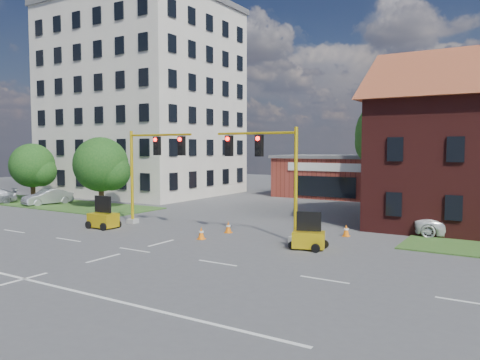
% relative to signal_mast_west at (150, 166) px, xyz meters
% --- Properties ---
extents(ground, '(120.00, 120.00, 0.00)m').
position_rel_signal_mast_west_xyz_m(ground, '(4.36, -6.00, -3.92)').
color(ground, '#47474A').
rests_on(ground, ground).
extents(grass_verge_nw, '(22.00, 6.00, 0.08)m').
position_rel_signal_mast_west_xyz_m(grass_verge_nw, '(-15.64, 4.00, -3.88)').
color(grass_verge_nw, '#305A22').
rests_on(grass_verge_nw, ground).
extents(lane_markings, '(60.00, 36.00, 0.01)m').
position_rel_signal_mast_west_xyz_m(lane_markings, '(4.36, -9.00, -3.91)').
color(lane_markings, silver).
rests_on(lane_markings, ground).
extents(office_block, '(18.40, 15.40, 20.60)m').
position_rel_signal_mast_west_xyz_m(office_block, '(-15.64, 15.91, 6.39)').
color(office_block, beige).
rests_on(office_block, ground).
extents(brick_shop, '(12.40, 8.40, 4.30)m').
position_rel_signal_mast_west_xyz_m(brick_shop, '(4.36, 23.99, -1.76)').
color(brick_shop, maroon).
rests_on(brick_shop, ground).
extents(tree_large, '(8.08, 7.69, 10.12)m').
position_rel_signal_mast_west_xyz_m(tree_large, '(11.25, 21.08, 2.09)').
color(tree_large, '#392014').
rests_on(tree_large, ground).
extents(tree_nw_front, '(4.80, 4.57, 5.97)m').
position_rel_signal_mast_west_xyz_m(tree_nw_front, '(-9.41, 4.58, -0.40)').
color(tree_nw_front, '#392014').
rests_on(tree_nw_front, ground).
extents(tree_nw_rear, '(4.42, 4.21, 5.48)m').
position_rel_signal_mast_west_xyz_m(tree_nw_rear, '(-19.43, 5.08, -0.69)').
color(tree_nw_rear, '#392014').
rests_on(tree_nw_rear, ground).
extents(signal_mast_west, '(5.30, 0.60, 6.20)m').
position_rel_signal_mast_west_xyz_m(signal_mast_west, '(0.00, 0.00, 0.00)').
color(signal_mast_west, gray).
rests_on(signal_mast_west, ground).
extents(signal_mast_east, '(5.30, 0.60, 6.20)m').
position_rel_signal_mast_west_xyz_m(signal_mast_east, '(8.71, 0.00, 0.00)').
color(signal_mast_east, gray).
rests_on(signal_mast_east, ground).
extents(trailer_west, '(1.75, 1.18, 1.96)m').
position_rel_signal_mast_west_xyz_m(trailer_west, '(-1.84, -2.38, -3.31)').
color(trailer_west, yellow).
rests_on(trailer_west, ground).
extents(trailer_east, '(1.84, 1.51, 1.81)m').
position_rel_signal_mast_west_xyz_m(trailer_east, '(11.66, -1.26, -3.36)').
color(trailer_east, yellow).
rests_on(trailer_east, ground).
extents(cone_a, '(0.40, 0.40, 0.70)m').
position_rel_signal_mast_west_xyz_m(cone_a, '(-2.61, -0.52, -3.58)').
color(cone_a, orange).
rests_on(cone_a, ground).
extents(cone_b, '(0.40, 0.40, 0.70)m').
position_rel_signal_mast_west_xyz_m(cone_b, '(5.78, 0.41, -3.58)').
color(cone_b, orange).
rests_on(cone_b, ground).
extents(cone_c, '(0.40, 0.40, 0.70)m').
position_rel_signal_mast_west_xyz_m(cone_c, '(5.57, -2.03, -3.58)').
color(cone_c, orange).
rests_on(cone_c, ground).
extents(cone_d, '(0.40, 0.40, 0.70)m').
position_rel_signal_mast_west_xyz_m(cone_d, '(12.17, 3.00, -3.58)').
color(cone_d, orange).
rests_on(cone_d, ground).
extents(pickup_white, '(5.37, 3.44, 1.38)m').
position_rel_signal_mast_west_xyz_m(pickup_white, '(17.72, 6.24, -3.23)').
color(pickup_white, white).
rests_on(pickup_white, ground).
extents(sedan_silver_front, '(2.26, 4.44, 1.40)m').
position_rel_signal_mast_west_xyz_m(sedan_silver_front, '(-15.32, 3.45, -3.22)').
color(sedan_silver_front, '#A7AAAF').
rests_on(sedan_silver_front, ground).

